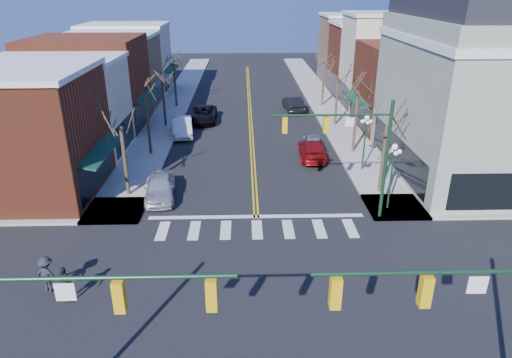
{
  "coord_description": "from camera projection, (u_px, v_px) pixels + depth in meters",
  "views": [
    {
      "loc": [
        -0.7,
        -16.72,
        12.94
      ],
      "look_at": [
        -0.04,
        7.05,
        2.8
      ],
      "focal_mm": 32.0,
      "sensor_mm": 36.0,
      "label": 1
    }
  ],
  "objects": [
    {
      "name": "ground",
      "position": [
        261.0,
        298.0,
        20.46
      ],
      "size": [
        160.0,
        160.0,
        0.0
      ],
      "primitive_type": "plane",
      "color": "black",
      "rests_on": "ground"
    },
    {
      "name": "sidewalk_left",
      "position": [
        149.0,
        150.0,
        38.6
      ],
      "size": [
        3.5,
        70.0,
        0.15
      ],
      "primitive_type": "cube",
      "color": "#9E9B93",
      "rests_on": "ground"
    },
    {
      "name": "sidewalk_right",
      "position": [
        354.0,
        148.0,
        39.05
      ],
      "size": [
        3.5,
        70.0,
        0.15
      ],
      "primitive_type": "cube",
      "color": "#9E9B93",
      "rests_on": "ground"
    },
    {
      "name": "bldg_left_brick_a",
      "position": [
        14.0,
        136.0,
        29.3
      ],
      "size": [
        10.0,
        8.5,
        8.0
      ],
      "primitive_type": "cube",
      "color": "maroon",
      "rests_on": "ground"
    },
    {
      "name": "bldg_left_stucco_a",
      "position": [
        59.0,
        109.0,
        36.52
      ],
      "size": [
        10.0,
        7.0,
        7.5
      ],
      "primitive_type": "cube",
      "color": "beige",
      "rests_on": "ground"
    },
    {
      "name": "bldg_left_brick_b",
      "position": [
        89.0,
        83.0,
        43.68
      ],
      "size": [
        10.0,
        9.0,
        8.5
      ],
      "primitive_type": "cube",
      "color": "maroon",
      "rests_on": "ground"
    },
    {
      "name": "bldg_left_tan",
      "position": [
        112.0,
        72.0,
        51.41
      ],
      "size": [
        10.0,
        7.5,
        7.8
      ],
      "primitive_type": "cube",
      "color": "#9E7A57",
      "rests_on": "ground"
    },
    {
      "name": "bldg_left_stucco_b",
      "position": [
        128.0,
        60.0,
        58.46
      ],
      "size": [
        10.0,
        8.0,
        8.2
      ],
      "primitive_type": "cube",
      "color": "beige",
      "rests_on": "ground"
    },
    {
      "name": "bldg_right_brick_a",
      "position": [
        415.0,
        88.0,
        42.97
      ],
      "size": [
        10.0,
        8.5,
        8.0
      ],
      "primitive_type": "cube",
      "color": "maroon",
      "rests_on": "ground"
    },
    {
      "name": "bldg_right_stucco",
      "position": [
        391.0,
        64.0,
        49.7
      ],
      "size": [
        10.0,
        7.0,
        10.0
      ],
      "primitive_type": "cube",
      "color": "beige",
      "rests_on": "ground"
    },
    {
      "name": "bldg_right_brick_b",
      "position": [
        373.0,
        60.0,
        56.89
      ],
      "size": [
        10.0,
        8.0,
        8.5
      ],
      "primitive_type": "cube",
      "color": "maroon",
      "rests_on": "ground"
    },
    {
      "name": "bldg_right_tan",
      "position": [
        358.0,
        50.0,
        64.15
      ],
      "size": [
        10.0,
        8.0,
        9.0
      ],
      "primitive_type": "cube",
      "color": "#9E7A57",
      "rests_on": "ground"
    },
    {
      "name": "victorian_corner",
      "position": [
        491.0,
        83.0,
        31.61
      ],
      "size": [
        12.25,
        14.25,
        13.3
      ],
      "color": "gray",
      "rests_on": "ground"
    },
    {
      "name": "traffic_mast_near_left",
      "position": [
        57.0,
        334.0,
        11.67
      ],
      "size": [
        6.6,
        0.28,
        7.2
      ],
      "color": "#14331E",
      "rests_on": "ground"
    },
    {
      "name": "traffic_mast_near_right",
      "position": [
        484.0,
        325.0,
        11.95
      ],
      "size": [
        6.6,
        0.28,
        7.2
      ],
      "color": "#14331E",
      "rests_on": "ground"
    },
    {
      "name": "traffic_mast_far_right",
      "position": [
        355.0,
        144.0,
        25.56
      ],
      "size": [
        6.6,
        0.28,
        7.2
      ],
      "color": "#14331E",
      "rests_on": "ground"
    },
    {
      "name": "lamppost_corner",
      "position": [
        392.0,
        166.0,
        27.33
      ],
      "size": [
        0.36,
        0.36,
        4.33
      ],
      "color": "#14331E",
      "rests_on": "ground"
    },
    {
      "name": "lamppost_midblock",
      "position": [
        366.0,
        133.0,
        33.3
      ],
      "size": [
        0.36,
        0.36,
        4.33
      ],
      "color": "#14331E",
      "rests_on": "ground"
    },
    {
      "name": "tree_left_a",
      "position": [
        125.0,
        162.0,
        29.43
      ],
      "size": [
        0.24,
        0.24,
        4.76
      ],
      "primitive_type": "cylinder",
      "color": "#382B21",
      "rests_on": "ground"
    },
    {
      "name": "tree_left_b",
      "position": [
        148.0,
        125.0,
        36.73
      ],
      "size": [
        0.24,
        0.24,
        5.04
      ],
      "primitive_type": "cylinder",
      "color": "#382B21",
      "rests_on": "ground"
    },
    {
      "name": "tree_left_c",
      "position": [
        164.0,
        104.0,
        44.18
      ],
      "size": [
        0.24,
        0.24,
        4.55
      ],
      "primitive_type": "cylinder",
      "color": "#382B21",
      "rests_on": "ground"
    },
    {
      "name": "tree_left_d",
      "position": [
        175.0,
        86.0,
        51.47
      ],
      "size": [
        0.24,
        0.24,
        4.9
      ],
      "primitive_type": "cylinder",
      "color": "#382B21",
      "rests_on": "ground"
    },
    {
      "name": "tree_right_a",
      "position": [
        383.0,
        161.0,
        29.89
      ],
      "size": [
        0.24,
        0.24,
        4.62
      ],
      "primitive_type": "cylinder",
      "color": "#382B21",
      "rests_on": "ground"
    },
    {
      "name": "tree_right_b",
      "position": [
        355.0,
        123.0,
        37.13
      ],
      "size": [
        0.24,
        0.24,
        5.18
      ],
      "primitive_type": "cylinder",
      "color": "#382B21",
      "rests_on": "ground"
    },
    {
      "name": "tree_right_c",
      "position": [
        336.0,
        102.0,
        44.56
      ],
      "size": [
        0.24,
        0.24,
        4.83
      ],
      "primitive_type": "cylinder",
      "color": "#382B21",
      "rests_on": "ground"
    },
    {
      "name": "tree_right_d",
      "position": [
        323.0,
        85.0,
        51.89
      ],
      "size": [
        0.24,
        0.24,
        4.97
      ],
      "primitive_type": "cylinder",
      "color": "#382B21",
      "rests_on": "ground"
    },
    {
      "name": "car_left_near",
      "position": [
        160.0,
        187.0,
        29.72
      ],
      "size": [
        2.33,
        4.78,
        1.57
      ],
      "primitive_type": "imported",
      "rotation": [
        0.0,
        0.0,
        0.11
      ],
      "color": "silver",
      "rests_on": "ground"
    },
    {
      "name": "car_left_mid",
      "position": [
        182.0,
        127.0,
        42.26
      ],
      "size": [
        2.41,
        5.17,
        1.64
      ],
      "primitive_type": "imported",
      "rotation": [
        0.0,
        0.0,
        0.14
      ],
      "color": "silver",
      "rests_on": "ground"
    },
    {
      "name": "car_left_far",
      "position": [
        204.0,
        114.0,
        46.53
      ],
      "size": [
        2.57,
        5.53,
        1.53
      ],
      "primitive_type": "imported",
      "rotation": [
        0.0,
        0.0,
        0.0
      ],
      "color": "black",
      "rests_on": "ground"
    },
    {
      "name": "car_right_near",
      "position": [
        312.0,
        150.0,
        36.66
      ],
      "size": [
        2.32,
        5.19,
        1.48
      ],
      "primitive_type": "imported",
      "rotation": [
        0.0,
        0.0,
        3.09
      ],
      "color": "maroon",
      "rests_on": "ground"
    },
    {
      "name": "car_right_mid",
      "position": [
        312.0,
        142.0,
        38.78
      ],
      "size": [
        1.83,
        4.0,
        1.33
      ],
      "primitive_type": "imported",
      "rotation": [
        0.0,
        0.0,
        3.07
      ],
      "color": "#AEAEB2",
      "rests_on": "ground"
    },
    {
      "name": "car_right_far",
      "position": [
        293.0,
        104.0,
        50.45
      ],
      "size": [
        2.17,
        5.0,
        1.6
      ],
      "primitive_type": "imported",
      "rotation": [
        0.0,
        0.0,
        3.24
      ],
      "color": "black",
      "rests_on": "ground"
    },
    {
      "name": "pedestrian_dark_a",
      "position": [
        65.0,
        283.0,
        19.82
      ],
      "size": [
        1.04,
        0.86,
        1.66
      ],
      "primitive_type": "imported",
      "rotation": [
        0.0,
        0.0,
        -0.55
      ],
      "color": "black",
      "rests_on": "sidewalk_left"
    },
    {
      "name": "pedestrian_dark_b",
      "position": [
        47.0,
        274.0,
        20.35
      ],
      "size": [
        1.28,
        0.95,
        1.76
      ],
      "primitive_type": "imported",
      "rotation": [
        0.0,
        0.0,
        2.85
      ],
      "color": "black",
      "rests_on": "sidewalk_left"
    }
  ]
}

